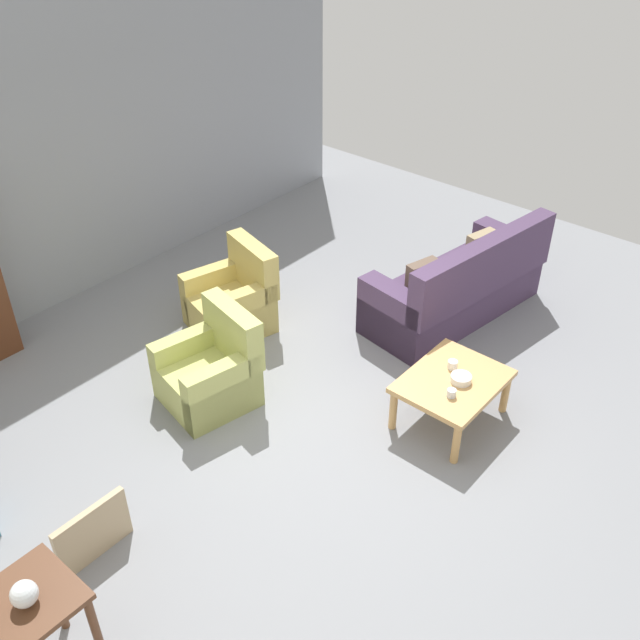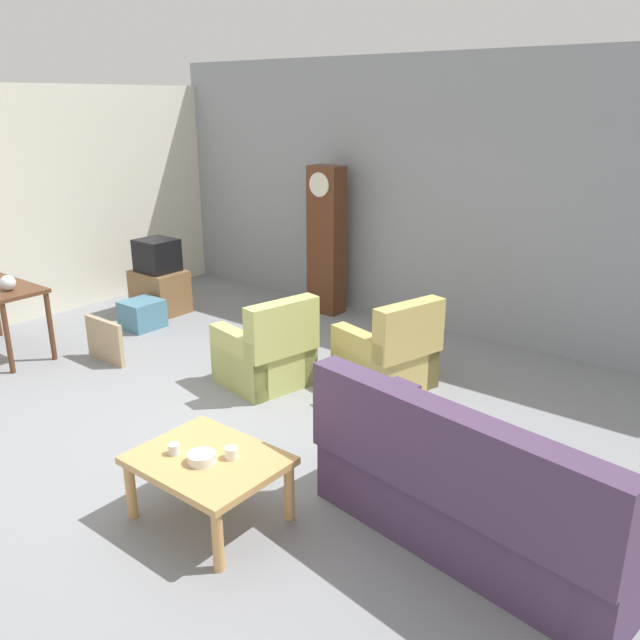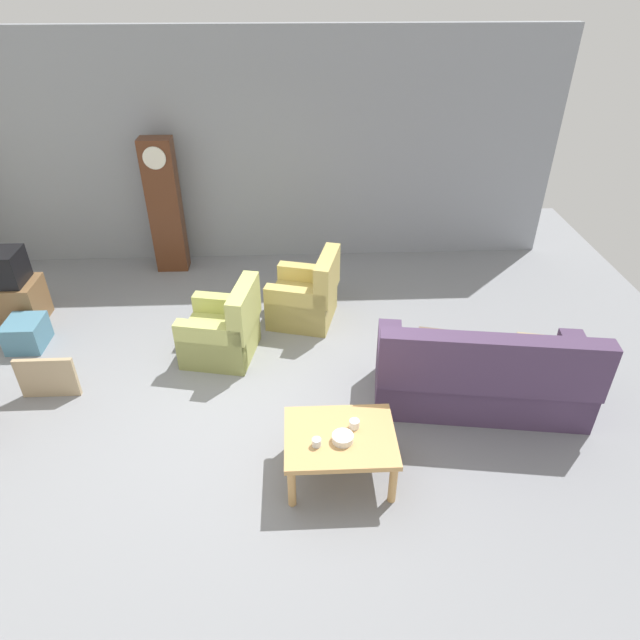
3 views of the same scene
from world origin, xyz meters
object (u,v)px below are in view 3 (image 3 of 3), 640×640
object	(u,v)px
grandfather_clock	(165,207)
cup_white_porcelain	(354,424)
armchair_olive_near	(223,332)
bowl_white_stacked	(343,438)
coffee_table_wood	(340,441)
tv_crt	(2,267)
cup_blue_rimmed	(317,442)
tv_stand_cabinet	(14,302)
storage_box_blue	(26,333)
couch_floral	(481,377)
armchair_olive_far	(306,298)
framed_picture_leaning	(47,378)

from	to	relation	value
grandfather_clock	cup_white_porcelain	bearing A→B (deg)	-59.91
armchair_olive_near	bowl_white_stacked	world-z (taller)	armchair_olive_near
coffee_table_wood	tv_crt	world-z (taller)	tv_crt
armchair_olive_near	cup_blue_rimmed	xyz separation A→B (m)	(0.99, -1.96, 0.20)
grandfather_clock	tv_stand_cabinet	distance (m)	2.31
grandfather_clock	storage_box_blue	distance (m)	2.50
grandfather_clock	cup_white_porcelain	world-z (taller)	grandfather_clock
couch_floral	armchair_olive_near	distance (m)	2.87
armchair_olive_far	cup_white_porcelain	size ratio (longest dim) A/B	10.80
framed_picture_leaning	bowl_white_stacked	size ratio (longest dim) A/B	3.26
tv_stand_cabinet	framed_picture_leaning	xyz separation A→B (m)	(0.93, -1.48, -0.04)
armchair_olive_near	grandfather_clock	bearing A→B (deg)	113.78
armchair_olive_near	cup_blue_rimmed	distance (m)	2.20
grandfather_clock	cup_blue_rimmed	xyz separation A→B (m)	(1.96, -4.16, -0.46)
armchair_olive_near	framed_picture_leaning	world-z (taller)	armchair_olive_near
tv_stand_cabinet	grandfather_clock	bearing A→B (deg)	38.63
armchair_olive_near	grandfather_clock	world-z (taller)	grandfather_clock
framed_picture_leaning	tv_stand_cabinet	bearing A→B (deg)	122.13
tv_crt	bowl_white_stacked	bearing A→B (deg)	-35.07
couch_floral	coffee_table_wood	world-z (taller)	couch_floral
coffee_table_wood	cup_white_porcelain	size ratio (longest dim) A/B	10.82
armchair_olive_far	bowl_white_stacked	world-z (taller)	armchair_olive_far
couch_floral	tv_stand_cabinet	distance (m)	5.68
cup_white_porcelain	armchair_olive_near	bearing A→B (deg)	127.01
cup_white_porcelain	bowl_white_stacked	world-z (taller)	cup_white_porcelain
tv_stand_cabinet	framed_picture_leaning	world-z (taller)	tv_stand_cabinet
couch_floral	storage_box_blue	xyz separation A→B (m)	(-5.04, 1.27, -0.18)
cup_white_porcelain	tv_stand_cabinet	bearing A→B (deg)	147.27
armchair_olive_far	framed_picture_leaning	distance (m)	3.05
grandfather_clock	storage_box_blue	size ratio (longest dim) A/B	4.22
armchair_olive_far	bowl_white_stacked	size ratio (longest dim) A/B	5.22
armchair_olive_far	tv_crt	distance (m)	3.69
armchair_olive_far	grandfather_clock	distance (m)	2.53
bowl_white_stacked	grandfather_clock	bearing A→B (deg)	117.91
storage_box_blue	armchair_olive_near	bearing A→B (deg)	-6.69
storage_box_blue	cup_blue_rimmed	xyz separation A→B (m)	(3.34, -2.23, 0.33)
armchair_olive_near	tv_crt	distance (m)	2.86
framed_picture_leaning	bowl_white_stacked	distance (m)	3.24
coffee_table_wood	cup_white_porcelain	bearing A→B (deg)	35.02
tv_stand_cabinet	cup_white_porcelain	xyz separation A→B (m)	(4.02, -2.58, 0.22)
armchair_olive_near	tv_crt	xyz separation A→B (m)	(-2.69, 0.83, 0.46)
coffee_table_wood	grandfather_clock	world-z (taller)	grandfather_clock
couch_floral	armchair_olive_far	xyz separation A→B (m)	(-1.72, 1.70, -0.05)
framed_picture_leaning	cup_white_porcelain	xyz separation A→B (m)	(3.09, -1.10, 0.27)
couch_floral	grandfather_clock	world-z (taller)	grandfather_clock
couch_floral	coffee_table_wood	distance (m)	1.72
grandfather_clock	cup_blue_rimmed	world-z (taller)	grandfather_clock
framed_picture_leaning	cup_white_porcelain	bearing A→B (deg)	-19.66
framed_picture_leaning	cup_blue_rimmed	world-z (taller)	cup_blue_rimmed
framed_picture_leaning	cup_blue_rimmed	bearing A→B (deg)	-25.33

